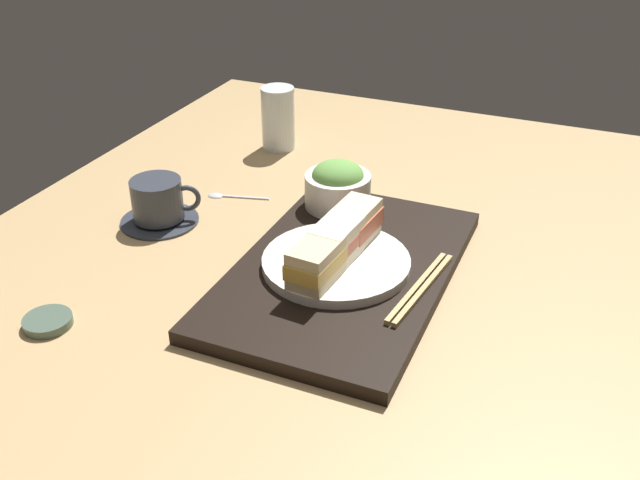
{
  "coord_description": "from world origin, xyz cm",
  "views": [
    {
      "loc": [
        -81.47,
        -37.97,
        55.7
      ],
      "look_at": [
        -1.19,
        -3.71,
        5.0
      ],
      "focal_mm": 41.19,
      "sensor_mm": 36.0,
      "label": 1
    }
  ],
  "objects_px": {
    "sandwich_near": "(316,263)",
    "sandwich_far": "(355,222)",
    "small_sauce_dish": "(48,322)",
    "drinking_glass": "(278,118)",
    "teaspoon": "(225,195)",
    "chopsticks_pair": "(420,288)",
    "salad_bowl": "(336,185)",
    "sandwich_plate": "(336,262)",
    "coffee_cup": "(158,203)",
    "sandwich_middle": "(336,241)"
  },
  "relations": [
    {
      "from": "salad_bowl",
      "to": "drinking_glass",
      "type": "xyz_separation_m",
      "value": [
        0.22,
        0.21,
        0.0
      ]
    },
    {
      "from": "drinking_glass",
      "to": "teaspoon",
      "type": "xyz_separation_m",
      "value": [
        -0.23,
        -0.01,
        -0.06
      ]
    },
    {
      "from": "sandwich_plate",
      "to": "chopsticks_pair",
      "type": "bearing_deg",
      "value": -94.61
    },
    {
      "from": "chopsticks_pair",
      "to": "small_sauce_dish",
      "type": "height_order",
      "value": "chopsticks_pair"
    },
    {
      "from": "sandwich_plate",
      "to": "coffee_cup",
      "type": "relative_size",
      "value": 1.65
    },
    {
      "from": "drinking_glass",
      "to": "small_sauce_dish",
      "type": "bearing_deg",
      "value": 178.37
    },
    {
      "from": "drinking_glass",
      "to": "teaspoon",
      "type": "relative_size",
      "value": 1.13
    },
    {
      "from": "sandwich_far",
      "to": "coffee_cup",
      "type": "distance_m",
      "value": 0.32
    },
    {
      "from": "sandwich_near",
      "to": "coffee_cup",
      "type": "distance_m",
      "value": 0.33
    },
    {
      "from": "sandwich_far",
      "to": "chopsticks_pair",
      "type": "bearing_deg",
      "value": -120.65
    },
    {
      "from": "coffee_cup",
      "to": "drinking_glass",
      "type": "height_order",
      "value": "drinking_glass"
    },
    {
      "from": "chopsticks_pair",
      "to": "salad_bowl",
      "type": "bearing_deg",
      "value": 46.91
    },
    {
      "from": "salad_bowl",
      "to": "chopsticks_pair",
      "type": "height_order",
      "value": "salad_bowl"
    },
    {
      "from": "sandwich_near",
      "to": "small_sauce_dish",
      "type": "relative_size",
      "value": 1.42
    },
    {
      "from": "drinking_glass",
      "to": "sandwich_near",
      "type": "bearing_deg",
      "value": -148.77
    },
    {
      "from": "sandwich_middle",
      "to": "teaspoon",
      "type": "relative_size",
      "value": 0.8
    },
    {
      "from": "sandwich_plate",
      "to": "salad_bowl",
      "type": "distance_m",
      "value": 0.19
    },
    {
      "from": "sandwich_plate",
      "to": "drinking_glass",
      "type": "distance_m",
      "value": 0.48
    },
    {
      "from": "salad_bowl",
      "to": "teaspoon",
      "type": "height_order",
      "value": "salad_bowl"
    },
    {
      "from": "chopsticks_pair",
      "to": "small_sauce_dish",
      "type": "distance_m",
      "value": 0.48
    },
    {
      "from": "salad_bowl",
      "to": "sandwich_far",
      "type": "bearing_deg",
      "value": -146.13
    },
    {
      "from": "coffee_cup",
      "to": "drinking_glass",
      "type": "bearing_deg",
      "value": -6.89
    },
    {
      "from": "sandwich_near",
      "to": "sandwich_far",
      "type": "bearing_deg",
      "value": -3.85
    },
    {
      "from": "sandwich_far",
      "to": "chopsticks_pair",
      "type": "height_order",
      "value": "sandwich_far"
    },
    {
      "from": "small_sauce_dish",
      "to": "salad_bowl",
      "type": "bearing_deg",
      "value": -28.7
    },
    {
      "from": "sandwich_near",
      "to": "sandwich_plate",
      "type": "bearing_deg",
      "value": -3.85
    },
    {
      "from": "salad_bowl",
      "to": "drinking_glass",
      "type": "bearing_deg",
      "value": 43.41
    },
    {
      "from": "sandwich_far",
      "to": "teaspoon",
      "type": "distance_m",
      "value": 0.3
    },
    {
      "from": "teaspoon",
      "to": "chopsticks_pair",
      "type": "bearing_deg",
      "value": -113.8
    },
    {
      "from": "sandwich_far",
      "to": "small_sauce_dish",
      "type": "bearing_deg",
      "value": 135.29
    },
    {
      "from": "sandwich_far",
      "to": "small_sauce_dish",
      "type": "distance_m",
      "value": 0.43
    },
    {
      "from": "sandwich_near",
      "to": "small_sauce_dish",
      "type": "height_order",
      "value": "sandwich_near"
    },
    {
      "from": "sandwich_plate",
      "to": "sandwich_far",
      "type": "xyz_separation_m",
      "value": [
        0.06,
        -0.0,
        0.03
      ]
    },
    {
      "from": "sandwich_plate",
      "to": "drinking_glass",
      "type": "bearing_deg",
      "value": 35.42
    },
    {
      "from": "sandwich_plate",
      "to": "sandwich_far",
      "type": "height_order",
      "value": "sandwich_far"
    },
    {
      "from": "sandwich_plate",
      "to": "chopsticks_pair",
      "type": "distance_m",
      "value": 0.12
    },
    {
      "from": "salad_bowl",
      "to": "chopsticks_pair",
      "type": "distance_m",
      "value": 0.26
    },
    {
      "from": "sandwich_plate",
      "to": "sandwich_far",
      "type": "bearing_deg",
      "value": -3.85
    },
    {
      "from": "sandwich_plate",
      "to": "sandwich_middle",
      "type": "height_order",
      "value": "sandwich_middle"
    },
    {
      "from": "sandwich_middle",
      "to": "small_sauce_dish",
      "type": "height_order",
      "value": "sandwich_middle"
    },
    {
      "from": "coffee_cup",
      "to": "small_sauce_dish",
      "type": "xyz_separation_m",
      "value": [
        -0.29,
        -0.02,
        -0.03
      ]
    },
    {
      "from": "salad_bowl",
      "to": "chopsticks_pair",
      "type": "bearing_deg",
      "value": -133.09
    },
    {
      "from": "teaspoon",
      "to": "small_sauce_dish",
      "type": "bearing_deg",
      "value": 176.29
    },
    {
      "from": "sandwich_far",
      "to": "salad_bowl",
      "type": "height_order",
      "value": "salad_bowl"
    },
    {
      "from": "salad_bowl",
      "to": "small_sauce_dish",
      "type": "relative_size",
      "value": 1.69
    },
    {
      "from": "salad_bowl",
      "to": "teaspoon",
      "type": "relative_size",
      "value": 0.98
    },
    {
      "from": "chopsticks_pair",
      "to": "drinking_glass",
      "type": "distance_m",
      "value": 0.56
    },
    {
      "from": "sandwich_middle",
      "to": "sandwich_far",
      "type": "relative_size",
      "value": 1.0
    },
    {
      "from": "coffee_cup",
      "to": "sandwich_middle",
      "type": "bearing_deg",
      "value": -98.06
    },
    {
      "from": "drinking_glass",
      "to": "teaspoon",
      "type": "distance_m",
      "value": 0.23
    }
  ]
}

